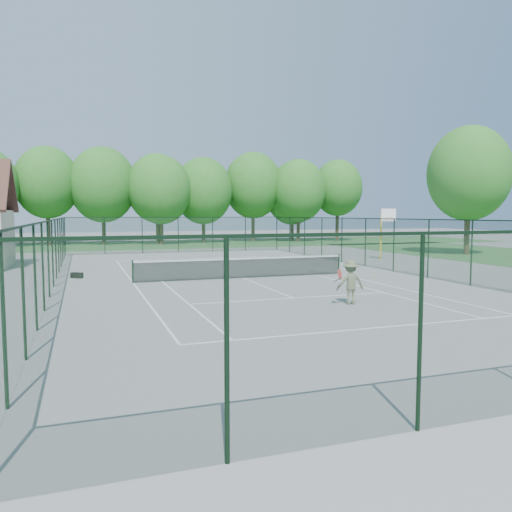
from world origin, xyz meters
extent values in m
plane|color=gray|center=(0.00, 0.00, 0.00)|extent=(140.00, 140.00, 0.00)
cube|color=#356E33|center=(0.00, 30.00, 0.01)|extent=(80.00, 16.00, 0.01)
cube|color=white|center=(0.00, 11.88, 0.00)|extent=(10.97, 0.08, 0.01)
cube|color=white|center=(0.00, -11.88, 0.00)|extent=(10.97, 0.08, 0.01)
cube|color=white|center=(0.00, 6.40, 0.00)|extent=(8.23, 0.08, 0.01)
cube|color=white|center=(0.00, -6.40, 0.00)|extent=(8.23, 0.08, 0.01)
cube|color=white|center=(5.49, 0.00, 0.00)|extent=(0.08, 23.77, 0.01)
cube|color=white|center=(-5.49, 0.00, 0.00)|extent=(0.08, 23.77, 0.01)
cube|color=white|center=(4.12, 0.00, 0.00)|extent=(0.08, 23.77, 0.01)
cube|color=white|center=(-4.12, 0.00, 0.00)|extent=(0.08, 23.77, 0.01)
cube|color=white|center=(0.00, 0.00, 0.00)|extent=(0.08, 12.80, 0.01)
cylinder|color=black|center=(-5.50, 0.00, 0.55)|extent=(0.08, 0.08, 1.10)
cylinder|color=black|center=(5.50, 0.00, 0.55)|extent=(0.08, 0.08, 1.10)
cube|color=black|center=(0.00, 0.00, 0.50)|extent=(11.00, 0.02, 0.96)
cube|color=white|center=(0.00, 0.00, 1.00)|extent=(11.00, 0.05, 0.07)
cube|color=#19331F|center=(0.00, 18.00, 1.50)|extent=(18.00, 0.02, 3.00)
cube|color=#19331F|center=(9.00, 0.00, 1.50)|extent=(0.02, 36.00, 3.00)
cube|color=#19331F|center=(-9.00, 0.00, 1.50)|extent=(0.02, 36.00, 3.00)
cube|color=black|center=(0.00, 18.00, 3.00)|extent=(18.00, 0.05, 0.05)
cube|color=black|center=(9.00, 0.00, 3.00)|extent=(0.05, 36.00, 0.05)
cube|color=black|center=(-9.00, 0.00, 3.00)|extent=(0.05, 36.00, 0.05)
cylinder|color=#473621|center=(0.00, 30.00, 2.10)|extent=(0.40, 0.40, 4.20)
ellipsoid|color=#2F7626|center=(0.00, 30.00, 6.00)|extent=(6.40, 6.40, 7.40)
cylinder|color=#473621|center=(16.50, 30.00, 2.10)|extent=(0.40, 0.40, 4.20)
ellipsoid|color=#2F7626|center=(16.50, 30.00, 6.00)|extent=(6.40, 6.40, 7.40)
cylinder|color=yellow|center=(12.82, 7.11, 1.75)|extent=(0.12, 0.12, 3.50)
cube|color=yellow|center=(12.82, 6.66, 3.35)|extent=(0.08, 0.90, 0.08)
cube|color=white|center=(12.82, 6.21, 3.20)|extent=(1.20, 0.05, 0.90)
torus|color=#D95F22|center=(12.82, 5.98, 3.05)|extent=(0.48, 0.48, 0.02)
cylinder|color=#473621|center=(21.59, 8.21, 2.28)|extent=(0.43, 0.43, 4.55)
ellipsoid|color=#2F7626|center=(21.59, 8.21, 6.50)|extent=(6.50, 6.50, 7.58)
cube|color=black|center=(-7.92, 2.71, 0.15)|extent=(0.42, 0.35, 0.29)
cube|color=black|center=(-8.16, 2.97, 0.14)|extent=(0.40, 0.30, 0.28)
imported|color=#676A4B|center=(1.43, -8.29, 0.80)|extent=(1.09, 0.69, 1.61)
sphere|color=gold|center=(2.72, -7.89, 0.89)|extent=(0.07, 0.07, 0.07)
camera|label=1|loc=(-7.73, -24.10, 3.28)|focal=35.00mm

